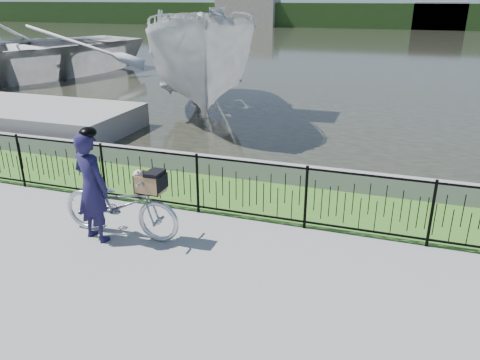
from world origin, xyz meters
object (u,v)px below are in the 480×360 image
(bicycle_rig, at_px, (121,204))
(cyclist, at_px, (91,186))
(boat_far, at_px, (20,51))
(boat_near, at_px, (201,56))

(bicycle_rig, height_order, cyclist, cyclist)
(cyclist, bearing_deg, boat_far, 135.39)
(boat_far, bearing_deg, boat_near, -18.87)
(cyclist, height_order, boat_far, boat_far)
(bicycle_rig, bearing_deg, cyclist, -142.82)
(boat_near, height_order, boat_far, boat_near)
(boat_near, bearing_deg, boat_far, 161.13)
(boat_far, bearing_deg, bicycle_rig, -43.32)
(cyclist, bearing_deg, bicycle_rig, 37.18)
(bicycle_rig, distance_m, boat_near, 9.35)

